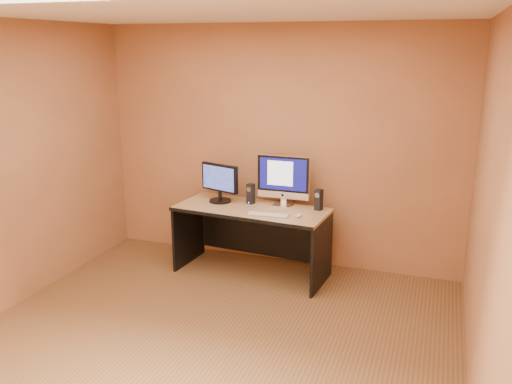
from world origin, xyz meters
TOP-DOWN VIEW (x-y plane):
  - floor at (0.00, 0.00)m, footprint 4.00×4.00m
  - walls at (0.00, 0.00)m, footprint 4.00×4.00m
  - ceiling at (0.00, 0.00)m, footprint 4.00×4.00m
  - desk at (-0.14, 1.50)m, footprint 1.63×0.83m
  - imac at (0.13, 1.70)m, footprint 0.56×0.21m
  - second_monitor at (-0.54, 1.61)m, footprint 0.52×0.37m
  - speaker_left at (-0.20, 1.65)m, footprint 0.08×0.09m
  - speaker_right at (0.53, 1.67)m, footprint 0.08×0.09m
  - keyboard at (0.10, 1.31)m, footprint 0.43×0.15m
  - mouse at (0.40, 1.37)m, footprint 0.07×0.11m
  - cable_a at (0.22, 1.81)m, footprint 0.05×0.21m
  - cable_b at (0.07, 1.81)m, footprint 0.08×0.16m

SIDE VIEW (x-z plane):
  - floor at x=0.00m, z-range 0.00..0.00m
  - desk at x=-0.14m, z-range 0.00..0.73m
  - cable_a at x=0.22m, z-range 0.73..0.74m
  - cable_b at x=0.07m, z-range 0.73..0.74m
  - keyboard at x=0.10m, z-range 0.73..0.75m
  - mouse at x=0.40m, z-range 0.73..0.77m
  - speaker_left at x=-0.20m, z-range 0.73..0.95m
  - speaker_right at x=0.53m, z-range 0.73..0.95m
  - second_monitor at x=-0.54m, z-range 0.73..1.14m
  - imac at x=0.13m, z-range 0.73..1.27m
  - walls at x=0.00m, z-range 0.00..2.60m
  - ceiling at x=0.00m, z-range 2.60..2.60m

